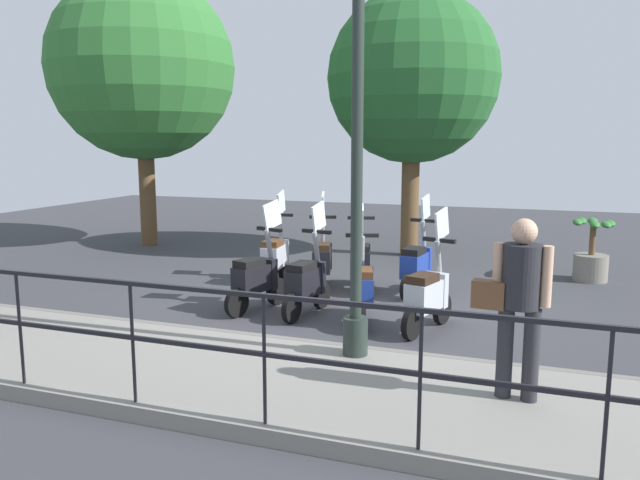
% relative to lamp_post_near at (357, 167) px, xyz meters
% --- Properties ---
extents(ground_plane, '(28.00, 28.00, 0.00)m').
position_rel_lamp_post_near_xyz_m(ground_plane, '(2.40, 0.83, -2.12)').
color(ground_plane, '#38383D').
extents(promenade_walkway, '(2.20, 20.00, 0.15)m').
position_rel_lamp_post_near_xyz_m(promenade_walkway, '(-0.75, 0.83, -2.04)').
color(promenade_walkway, gray).
rests_on(promenade_walkway, ground_plane).
extents(fence_railing, '(0.04, 16.03, 1.07)m').
position_rel_lamp_post_near_xyz_m(fence_railing, '(-1.80, 0.83, -1.22)').
color(fence_railing, black).
rests_on(fence_railing, promenade_walkway).
extents(lamp_post_near, '(0.26, 0.90, 4.42)m').
position_rel_lamp_post_near_xyz_m(lamp_post_near, '(0.00, 0.00, 0.00)').
color(lamp_post_near, '#232D28').
rests_on(lamp_post_near, promenade_walkway).
extents(pedestrian_with_bag, '(0.35, 0.65, 1.59)m').
position_rel_lamp_post_near_xyz_m(pedestrian_with_bag, '(-0.61, -1.63, -1.04)').
color(pedestrian_with_bag, '#28282D').
rests_on(pedestrian_with_bag, promenade_walkway).
extents(tree_large, '(4.05, 4.05, 5.97)m').
position_rel_lamp_post_near_xyz_m(tree_large, '(5.87, 6.65, 1.82)').
color(tree_large, brown).
rests_on(tree_large, ground_plane).
extents(tree_distant, '(3.42, 3.42, 5.32)m').
position_rel_lamp_post_near_xyz_m(tree_distant, '(6.58, 0.79, 1.48)').
color(tree_distant, brown).
rests_on(tree_distant, ground_plane).
extents(potted_palm, '(1.06, 0.66, 1.05)m').
position_rel_lamp_post_near_xyz_m(potted_palm, '(5.29, -2.61, -1.67)').
color(potted_palm, slate).
rests_on(potted_palm, ground_plane).
extents(scooter_near_0, '(1.20, 0.54, 1.54)m').
position_rel_lamp_post_near_xyz_m(scooter_near_0, '(1.51, -0.49, -1.63)').
color(scooter_near_0, black).
rests_on(scooter_near_0, ground_plane).
extents(scooter_near_1, '(1.20, 0.54, 1.54)m').
position_rel_lamp_post_near_xyz_m(scooter_near_1, '(1.57, 0.38, -1.63)').
color(scooter_near_1, black).
rests_on(scooter_near_1, ground_plane).
extents(scooter_near_2, '(1.23, 0.46, 1.54)m').
position_rel_lamp_post_near_xyz_m(scooter_near_2, '(1.68, 1.19, -1.63)').
color(scooter_near_2, black).
rests_on(scooter_near_2, ground_plane).
extents(scooter_near_3, '(1.20, 0.55, 1.54)m').
position_rel_lamp_post_near_xyz_m(scooter_near_3, '(1.66, 1.93, -1.63)').
color(scooter_near_3, black).
rests_on(scooter_near_3, ground_plane).
extents(scooter_far_0, '(1.23, 0.46, 1.54)m').
position_rel_lamp_post_near_xyz_m(scooter_far_0, '(3.34, 0.00, -1.63)').
color(scooter_far_0, black).
rests_on(scooter_far_0, ground_plane).
extents(scooter_far_1, '(1.20, 0.53, 1.54)m').
position_rel_lamp_post_near_xyz_m(scooter_far_1, '(3.33, 0.90, -1.63)').
color(scooter_far_1, black).
rests_on(scooter_far_1, ground_plane).
extents(scooter_far_2, '(1.20, 0.54, 1.54)m').
position_rel_lamp_post_near_xyz_m(scooter_far_2, '(3.23, 1.52, -1.63)').
color(scooter_far_2, black).
rests_on(scooter_far_2, ground_plane).
extents(scooter_far_3, '(1.23, 0.44, 1.54)m').
position_rel_lamp_post_near_xyz_m(scooter_far_3, '(3.26, 2.35, -1.63)').
color(scooter_far_3, black).
rests_on(scooter_far_3, ground_plane).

